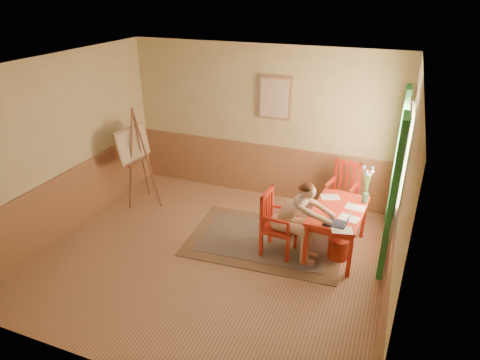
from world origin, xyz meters
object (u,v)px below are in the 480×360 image
at_px(chair_left, 276,223).
at_px(figure, 295,217).
at_px(laptop, 339,222).
at_px(easel, 135,148).
at_px(table, 338,215).
at_px(chair_back, 342,193).

height_order(chair_left, figure, figure).
xyz_separation_m(laptop, easel, (-3.74, 0.72, 0.30)).
height_order(table, figure, figure).
distance_m(table, chair_back, 0.97).
bearing_deg(laptop, figure, 175.72).
relative_size(chair_left, easel, 0.56).
height_order(chair_left, chair_back, chair_back).
relative_size(chair_left, laptop, 2.74).
bearing_deg(chair_back, table, -85.45).
height_order(figure, laptop, figure).
distance_m(figure, easel, 3.21).
bearing_deg(easel, chair_left, -12.95).
relative_size(table, easel, 0.69).
xyz_separation_m(figure, laptop, (0.62, -0.05, 0.07)).
relative_size(figure, easel, 0.70).
bearing_deg(laptop, chair_left, 175.34).
bearing_deg(figure, table, 35.54).
relative_size(figure, laptop, 3.43).
xyz_separation_m(chair_back, easel, (-3.59, -0.67, 0.55)).
bearing_deg(chair_left, laptop, -4.66).
relative_size(table, figure, 0.99).
xyz_separation_m(chair_left, laptop, (0.91, -0.07, 0.26)).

